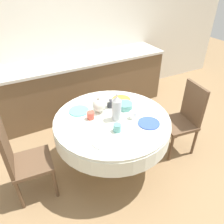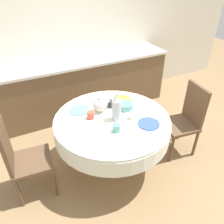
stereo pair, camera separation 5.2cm
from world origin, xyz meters
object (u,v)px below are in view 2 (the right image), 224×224
(coffee_carafe, at_px, (117,108))
(chair_left, at_px, (186,118))
(teapot, at_px, (99,105))
(chair_right, at_px, (21,157))

(coffee_carafe, bearing_deg, chair_left, -6.10)
(coffee_carafe, distance_m, teapot, 0.25)
(chair_left, xyz_separation_m, chair_right, (-1.96, 0.22, 0.00))
(chair_left, distance_m, teapot, 1.14)
(chair_right, bearing_deg, chair_left, 88.51)
(chair_right, xyz_separation_m, coffee_carafe, (1.02, -0.12, 0.36))
(chair_right, height_order, coffee_carafe, coffee_carafe)
(coffee_carafe, xyz_separation_m, teapot, (-0.10, 0.22, -0.05))
(chair_right, xyz_separation_m, teapot, (0.92, 0.10, 0.31))
(coffee_carafe, bearing_deg, chair_right, 173.19)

